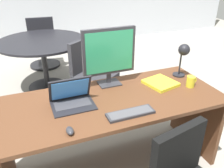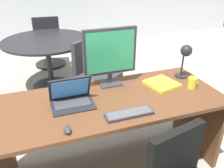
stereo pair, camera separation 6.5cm
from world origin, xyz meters
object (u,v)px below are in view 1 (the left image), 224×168
Objects in this scene: desk at (111,117)px; coffee_mug at (191,81)px; desk_lamp at (183,54)px; meeting_table at (43,53)px; keyboard at (130,113)px; monitor at (109,53)px; laptop at (71,96)px; book at (161,83)px; meeting_chair_near at (92,80)px; mouse at (70,131)px; meeting_chair_far at (43,47)px.

coffee_mug is at bearing -8.09° from desk.
desk_lamp reaches higher than meeting_table.
keyboard reaches higher than meeting_table.
monitor reaches higher than keyboard.
laptop reaches higher than meeting_table.
book is at bearing -64.58° from meeting_table.
keyboard is 1.48m from meeting_chair_near.
desk_lamp reaches higher than mouse.
desk is at bearing -79.07° from meeting_table.
monitor is 1.67× the size of book.
laptop is at bearing 174.34° from coffee_mug.
laptop is (-0.34, 0.00, 0.29)m from desk.
meeting_chair_far is (-1.01, 2.82, -0.42)m from coffee_mug.
meeting_table is at bearing 100.13° from keyboard.
mouse is at bearing -105.09° from laptop.
monitor is at bearing 154.26° from coffee_mug.
book is 0.33× the size of meeting_chair_far.
desk is at bearing -171.80° from desk_lamp.
book is at bearing 3.61° from desk.
meeting_table is at bearing 87.82° from mouse.
laptop is 1.08m from coffee_mug.
meeting_chair_far is (0.17, 3.08, -0.38)m from mouse.
mouse is at bearing -92.18° from meeting_table.
meeting_chair_near reaches higher than desk.
coffee_mug is at bearing -102.08° from desk_lamp.
coffee_mug is (0.67, -0.32, -0.25)m from monitor.
keyboard reaches higher than desk.
desk is at bearing -106.48° from monitor.
monitor is at bearing 86.25° from keyboard.
monitor reaches higher than mouse.
monitor is 1.57× the size of desk_lamp.
desk is 0.45m from laptop.
book is (0.47, 0.35, 0.00)m from keyboard.
mouse reaches higher than keyboard.
coffee_mug reaches higher than meeting_table.
mouse is (-0.10, -0.37, -0.05)m from laptop.
meeting_table is 1.43× the size of meeting_chair_near.
meeting_chair_far is (-1.05, 2.61, -0.60)m from desk_lamp.
laptop is 0.37× the size of meeting_chair_near.
keyboard is at bearing -40.58° from laptop.
coffee_mug is 2.24m from meeting_table.
desk is 1.45× the size of meeting_table.
book is at bearing -163.73° from desk_lamp.
monitor is at bearing 73.52° from desk.
meeting_chair_near is (-0.62, 1.00, -0.62)m from desk_lamp.
desk_lamp is at bearing 16.27° from book.
keyboard is at bearing -79.87° from meeting_table.
book is at bearing -73.91° from meeting_chair_far.
laptop is at bearing -89.53° from meeting_table.
keyboard is at bearing -95.26° from meeting_chair_near.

